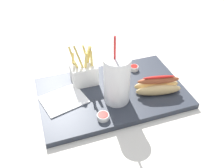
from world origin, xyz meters
TOP-DOWN VIEW (x-y plane):
  - ground_plane at (0.00, 0.00)m, footprint 2.40×2.40m
  - food_tray at (0.00, 0.00)m, footprint 0.49×0.31m
  - soda_cup at (0.00, 0.05)m, footprint 0.09×0.09m
  - fries_basket at (0.08, -0.08)m, footprint 0.09×0.07m
  - hot_dog_1 at (-0.14, 0.06)m, footprint 0.16×0.08m
  - ketchup_cup_1 at (0.07, 0.11)m, footprint 0.04×0.04m
  - ketchup_cup_2 at (-0.12, -0.09)m, footprint 0.03×0.03m
  - napkin_stack at (0.17, -0.01)m, footprint 0.16×0.14m

SIDE VIEW (x-z plane):
  - ground_plane at x=0.00m, z-range -0.02..0.00m
  - food_tray at x=0.00m, z-range 0.00..0.02m
  - napkin_stack at x=0.17m, z-range 0.02..0.02m
  - ketchup_cup_2 at x=-0.12m, z-range 0.02..0.04m
  - ketchup_cup_1 at x=0.07m, z-range 0.02..0.04m
  - hot_dog_1 at x=-0.14m, z-range 0.01..0.08m
  - fries_basket at x=0.08m, z-range -0.01..0.13m
  - soda_cup at x=0.00m, z-range -0.02..0.22m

